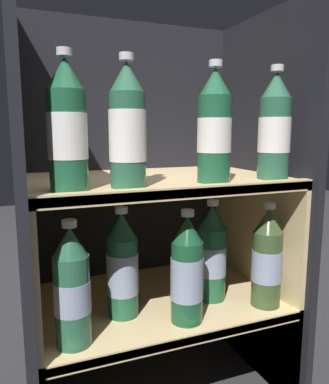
% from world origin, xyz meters
% --- Properties ---
extents(fridge_back_wall, '(0.64, 0.02, 0.98)m').
position_xyz_m(fridge_back_wall, '(0.00, 0.42, 0.49)').
color(fridge_back_wall, black).
rests_on(fridge_back_wall, ground_plane).
extents(fridge_side_left, '(0.02, 0.45, 0.98)m').
position_xyz_m(fridge_side_left, '(-0.31, 0.20, 0.49)').
color(fridge_side_left, black).
rests_on(fridge_side_left, ground_plane).
extents(fridge_side_right, '(0.02, 0.45, 0.98)m').
position_xyz_m(fridge_side_right, '(0.31, 0.20, 0.49)').
color(fridge_side_right, black).
rests_on(fridge_side_right, ground_plane).
extents(shelf_lower, '(0.60, 0.41, 0.26)m').
position_xyz_m(shelf_lower, '(0.00, 0.19, 0.20)').
color(shelf_lower, '#DBBC84').
rests_on(shelf_lower, ground_plane).
extents(shelf_upper, '(0.60, 0.41, 0.57)m').
position_xyz_m(shelf_upper, '(0.00, 0.20, 0.41)').
color(shelf_upper, '#DBBC84').
rests_on(shelf_upper, ground_plane).
extents(bottle_upper_front_0, '(0.07, 0.07, 0.26)m').
position_xyz_m(bottle_upper_front_0, '(-0.22, 0.07, 0.68)').
color(bottle_upper_front_0, '#1E5638').
rests_on(bottle_upper_front_0, shelf_upper).
extents(bottle_upper_front_1, '(0.07, 0.07, 0.26)m').
position_xyz_m(bottle_upper_front_1, '(-0.11, 0.07, 0.68)').
color(bottle_upper_front_1, '#285B42').
rests_on(bottle_upper_front_1, shelf_upper).
extents(bottle_upper_front_2, '(0.07, 0.07, 0.26)m').
position_xyz_m(bottle_upper_front_2, '(0.08, 0.07, 0.68)').
color(bottle_upper_front_2, '#1E5638').
rests_on(bottle_upper_front_2, shelf_upper).
extents(bottle_upper_front_3, '(0.07, 0.07, 0.26)m').
position_xyz_m(bottle_upper_front_3, '(0.24, 0.07, 0.68)').
color(bottle_upper_front_3, '#285B42').
rests_on(bottle_upper_front_3, shelf_upper).
extents(bottle_lower_front_0, '(0.07, 0.07, 0.26)m').
position_xyz_m(bottle_lower_front_0, '(-0.23, 0.07, 0.37)').
color(bottle_lower_front_0, '#285B42').
rests_on(bottle_lower_front_0, shelf_lower).
extents(bottle_lower_front_1, '(0.07, 0.07, 0.26)m').
position_xyz_m(bottle_lower_front_1, '(0.02, 0.07, 0.37)').
color(bottle_lower_front_1, '#194C2D').
rests_on(bottle_lower_front_1, shelf_lower).
extents(bottle_lower_front_2, '(0.07, 0.07, 0.26)m').
position_xyz_m(bottle_lower_front_2, '(0.24, 0.07, 0.37)').
color(bottle_lower_front_2, '#384C28').
rests_on(bottle_lower_front_2, shelf_lower).
extents(bottle_lower_back_0, '(0.07, 0.07, 0.26)m').
position_xyz_m(bottle_lower_back_0, '(-0.10, 0.15, 0.37)').
color(bottle_lower_back_0, '#1E5638').
rests_on(bottle_lower_back_0, shelf_lower).
extents(bottle_lower_back_1, '(0.07, 0.07, 0.26)m').
position_xyz_m(bottle_lower_back_1, '(0.13, 0.15, 0.37)').
color(bottle_lower_back_1, '#1E5638').
rests_on(bottle_lower_back_1, shelf_lower).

